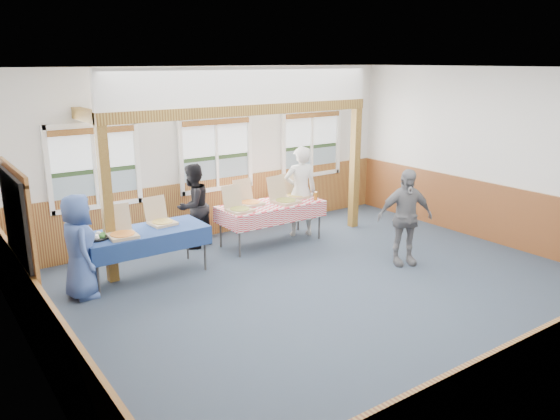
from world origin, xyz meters
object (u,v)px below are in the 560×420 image
Objects in this scene: table_left at (145,233)px; person_grey at (405,217)px; woman_white at (301,191)px; woman_black at (193,206)px; man_blue at (79,247)px; table_right at (271,206)px.

person_grey is at bearing -42.51° from table_left.
woman_black is (-2.01, 0.55, -0.11)m from woman_white.
woman_black is 1.01× the size of man_blue.
table_right is 1.30× the size of woman_black.
table_left is 1.50m from woman_black.
man_blue is at bearing 0.13° from woman_black.
table_left is at bearing -73.82° from man_blue.
woman_white reaches higher than woman_black.
person_grey is (3.72, -1.95, 0.11)m from table_left.
table_left is 2.53m from table_right.
woman_black is at bearing -60.95° from man_blue.
man_blue is 5.08m from person_grey.
woman_white is 2.09m from woman_black.
woman_black is 2.53m from man_blue.
person_grey reaches higher than man_blue.
man_blue is at bearing -177.10° from table_right.
woman_white is 2.28m from person_grey.
table_right is (2.52, 0.21, 0.00)m from table_left.
woman_white reaches higher than person_grey.
table_left is 1.17× the size of woman_white.
table_right is 1.24× the size of person_grey.
person_grey reaches higher than table_left.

